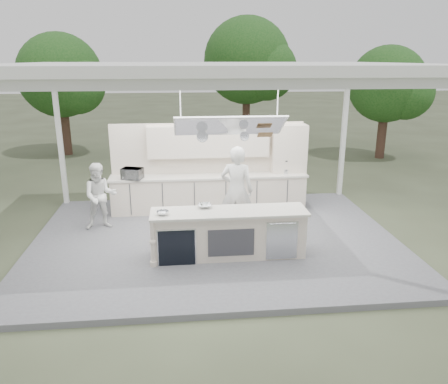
{
  "coord_description": "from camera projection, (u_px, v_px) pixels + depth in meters",
  "views": [
    {
      "loc": [
        -0.73,
        -8.97,
        3.96
      ],
      "look_at": [
        0.23,
        0.4,
        1.06
      ],
      "focal_mm": 35.0,
      "sensor_mm": 36.0,
      "label": 1
    }
  ],
  "objects": [
    {
      "name": "tree_cluster",
      "position": [
        191.0,
        75.0,
        18.08
      ],
      "size": [
        19.55,
        9.4,
        5.85
      ],
      "color": "#493024",
      "rests_on": "ground"
    },
    {
      "name": "tent",
      "position": [
        215.0,
        71.0,
        8.67
      ],
      "size": [
        8.2,
        6.2,
        3.86
      ],
      "color": "white",
      "rests_on": "ground"
    },
    {
      "name": "stage_deck",
      "position": [
        216.0,
        240.0,
        9.75
      ],
      "size": [
        8.0,
        6.0,
        0.12
      ],
      "primitive_type": "cube",
      "color": "slate",
      "rests_on": "ground"
    },
    {
      "name": "bowl_large",
      "position": [
        205.0,
        206.0,
        8.8
      ],
      "size": [
        0.29,
        0.29,
        0.07
      ],
      "primitive_type": "imported",
      "rotation": [
        0.0,
        0.0,
        0.04
      ],
      "color": "silver",
      "rests_on": "demo_island"
    },
    {
      "name": "toaster_oven",
      "position": [
        132.0,
        174.0,
        10.84
      ],
      "size": [
        0.58,
        0.48,
        0.28
      ],
      "primitive_type": "imported",
      "rotation": [
        0.0,
        0.0,
        -0.33
      ],
      "color": "#B8BABF",
      "rests_on": "back_counter"
    },
    {
      "name": "sous_chef",
      "position": [
        100.0,
        196.0,
        10.09
      ],
      "size": [
        0.85,
        0.72,
        1.56
      ],
      "primitive_type": "imported",
      "rotation": [
        0.0,
        0.0,
        0.18
      ],
      "color": "white",
      "rests_on": "stage_deck"
    },
    {
      "name": "back_counter",
      "position": [
        209.0,
        192.0,
        11.4
      ],
      "size": [
        5.08,
        0.72,
        0.95
      ],
      "color": "beige",
      "rests_on": "stage_deck"
    },
    {
      "name": "ground",
      "position": [
        216.0,
        243.0,
        9.77
      ],
      "size": [
        90.0,
        90.0,
        0.0
      ],
      "primitive_type": "plane",
      "color": "#50593D",
      "rests_on": "ground"
    },
    {
      "name": "bowl_small",
      "position": [
        163.0,
        213.0,
        8.39
      ],
      "size": [
        0.27,
        0.27,
        0.07
      ],
      "primitive_type": "imported",
      "rotation": [
        0.0,
        0.0,
        0.17
      ],
      "color": "silver",
      "rests_on": "demo_island"
    },
    {
      "name": "head_chef",
      "position": [
        237.0,
        190.0,
        9.76
      ],
      "size": [
        0.85,
        0.69,
        2.01
      ],
      "primitive_type": "imported",
      "rotation": [
        0.0,
        0.0,
        2.82
      ],
      "color": "silver",
      "rests_on": "stage_deck"
    },
    {
      "name": "demo_island",
      "position": [
        228.0,
        233.0,
        8.74
      ],
      "size": [
        3.1,
        0.79,
        0.95
      ],
      "color": "beige",
      "rests_on": "stage_deck"
    },
    {
      "name": "back_wall_unit",
      "position": [
        225.0,
        154.0,
        11.36
      ],
      "size": [
        5.05,
        0.48,
        2.25
      ],
      "color": "beige",
      "rests_on": "stage_deck"
    }
  ]
}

